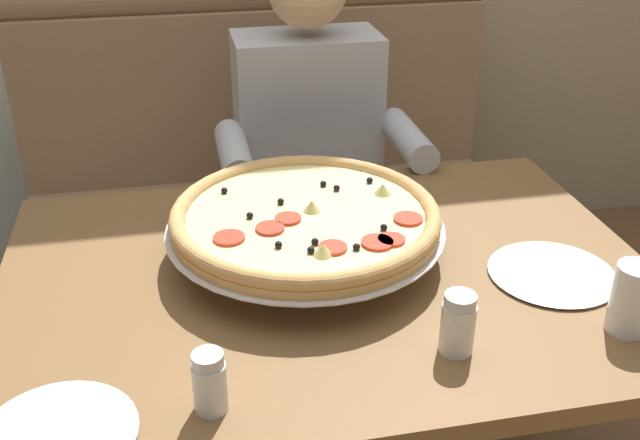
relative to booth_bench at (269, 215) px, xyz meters
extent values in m
cube|color=#937556|center=(0.00, -0.13, -0.17)|extent=(1.52, 0.60, 0.46)
cube|color=#937556|center=(0.00, 0.26, 0.29)|extent=(1.52, 0.18, 0.65)
cube|color=brown|center=(0.00, -0.92, 0.33)|extent=(1.27, 0.90, 0.04)
cylinder|color=black|center=(-0.56, -0.54, -0.05)|extent=(0.06, 0.06, 0.70)
cylinder|color=black|center=(0.56, -0.54, -0.05)|extent=(0.06, 0.06, 0.70)
cube|color=#2D3342|center=(0.10, -0.38, 0.14)|extent=(0.34, 0.40, 0.15)
cylinder|color=#2D3342|center=(0.00, -0.63, -0.17)|extent=(0.11, 0.11, 0.46)
cylinder|color=#2D3342|center=(0.20, -0.63, -0.17)|extent=(0.11, 0.11, 0.46)
cube|color=#B2B7C1|center=(0.10, -0.16, 0.34)|extent=(0.40, 0.22, 0.56)
cylinder|color=#B2B7C1|center=(-0.13, -0.38, 0.39)|extent=(0.08, 0.28, 0.08)
cylinder|color=#B2B7C1|center=(0.33, -0.38, 0.39)|extent=(0.08, 0.28, 0.08)
cylinder|color=silver|center=(-0.03, -0.99, 0.38)|extent=(0.01, 0.01, 0.06)
cylinder|color=silver|center=(-0.16, -0.77, 0.38)|extent=(0.01, 0.01, 0.06)
cylinder|color=silver|center=(0.09, -0.77, 0.38)|extent=(0.01, 0.01, 0.06)
torus|color=silver|center=(-0.03, -0.84, 0.40)|extent=(0.30, 0.30, 0.01)
cylinder|color=silver|center=(-0.03, -0.84, 0.41)|extent=(0.56, 0.56, 0.00)
cylinder|color=tan|center=(-0.03, -0.84, 0.42)|extent=(0.53, 0.53, 0.02)
torus|color=tan|center=(-0.03, -0.84, 0.44)|extent=(0.54, 0.54, 0.03)
cylinder|color=beige|center=(-0.03, -0.84, 0.44)|extent=(0.47, 0.47, 0.01)
cylinder|color=red|center=(-0.11, -0.90, 0.44)|extent=(0.06, 0.06, 0.01)
cylinder|color=red|center=(-0.19, -0.92, 0.44)|extent=(0.06, 0.06, 0.01)
cylinder|color=red|center=(0.07, -0.99, 0.44)|extent=(0.06, 0.06, 0.01)
cylinder|color=red|center=(-0.07, -0.86, 0.44)|extent=(0.05, 0.05, 0.01)
cylinder|color=red|center=(0.10, -0.98, 0.44)|extent=(0.05, 0.05, 0.01)
cylinder|color=red|center=(-0.01, -0.99, 0.44)|extent=(0.05, 0.05, 0.01)
cylinder|color=red|center=(0.16, -0.91, 0.44)|extent=(0.06, 0.06, 0.01)
sphere|color=black|center=(-0.04, -0.97, 0.45)|extent=(0.01, 0.01, 0.01)
sphere|color=black|center=(-0.18, -0.72, 0.45)|extent=(0.01, 0.01, 0.01)
sphere|color=black|center=(-0.14, -0.84, 0.45)|extent=(0.01, 0.01, 0.01)
sphere|color=black|center=(0.03, -1.00, 0.45)|extent=(0.01, 0.01, 0.01)
sphere|color=black|center=(0.13, -0.73, 0.45)|extent=(0.01, 0.01, 0.01)
sphere|color=black|center=(0.03, -0.73, 0.45)|extent=(0.01, 0.01, 0.01)
sphere|color=black|center=(-0.07, -0.79, 0.45)|extent=(0.01, 0.01, 0.01)
sphere|color=black|center=(0.05, -0.76, 0.45)|extent=(0.01, 0.01, 0.01)
sphere|color=black|center=(0.10, -0.94, 0.45)|extent=(0.01, 0.01, 0.01)
sphere|color=black|center=(-0.05, -1.00, 0.45)|extent=(0.01, 0.01, 0.01)
sphere|color=black|center=(-0.10, -0.97, 0.45)|extent=(0.01, 0.01, 0.01)
cone|color=#CCC675|center=(0.14, -0.79, 0.45)|extent=(0.04, 0.04, 0.02)
cone|color=#CCC675|center=(-0.02, -0.84, 0.45)|extent=(0.04, 0.04, 0.02)
cone|color=#CCC675|center=(-0.03, -1.01, 0.45)|extent=(0.04, 0.04, 0.02)
cylinder|color=white|center=(-0.25, -1.26, 0.39)|extent=(0.05, 0.05, 0.08)
cylinder|color=#A82D19|center=(-0.25, -1.26, 0.37)|extent=(0.04, 0.04, 0.05)
cylinder|color=silver|center=(-0.25, -1.26, 0.44)|extent=(0.05, 0.05, 0.02)
cylinder|color=white|center=(0.15, -1.20, 0.39)|extent=(0.06, 0.06, 0.09)
cylinder|color=silver|center=(0.15, -1.20, 0.37)|extent=(0.05, 0.05, 0.05)
cylinder|color=silver|center=(0.15, -1.20, 0.44)|extent=(0.05, 0.05, 0.02)
cylinder|color=white|center=(-0.47, -1.27, 0.35)|extent=(0.16, 0.16, 0.01)
cone|color=white|center=(-0.47, -1.27, 0.36)|extent=(0.23, 0.23, 0.01)
cylinder|color=white|center=(0.42, -1.02, 0.35)|extent=(0.17, 0.17, 0.01)
cone|color=white|center=(0.42, -1.02, 0.36)|extent=(0.25, 0.25, 0.01)
cylinder|color=silver|center=(0.46, -1.20, 0.41)|extent=(0.07, 0.07, 0.13)
cylinder|color=#4C2814|center=(0.46, -1.20, 0.39)|extent=(0.06, 0.06, 0.08)
cylinder|color=black|center=(-1.00, 1.26, -0.18)|extent=(0.02, 0.02, 0.44)
camera|label=1|loc=(-0.26, -2.11, 1.11)|focal=41.32mm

